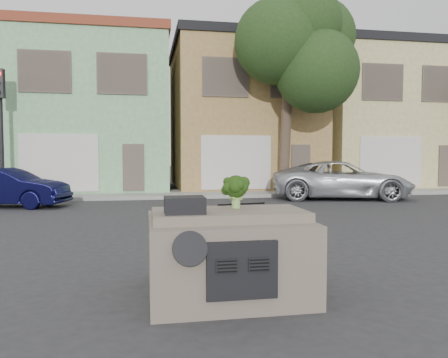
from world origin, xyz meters
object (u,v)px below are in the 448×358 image
object	(u,v)px
silver_pickup	(341,199)
broccoli	(236,191)
navy_sedan	(8,207)
traffic_signal	(0,135)

from	to	relation	value
silver_pickup	broccoli	distance (m)	12.88
navy_sedan	silver_pickup	distance (m)	12.52
silver_pickup	navy_sedan	bearing A→B (deg)	105.54
traffic_signal	navy_sedan	bearing A→B (deg)	-68.96
navy_sedan	traffic_signal	xyz separation A→B (m)	(-0.79, 2.05, 2.55)
traffic_signal	broccoli	size ratio (longest dim) A/B	11.54
navy_sedan	silver_pickup	size ratio (longest dim) A/B	0.73
silver_pickup	broccoli	world-z (taller)	broccoli
navy_sedan	silver_pickup	world-z (taller)	silver_pickup
navy_sedan	broccoli	world-z (taller)	broccoli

